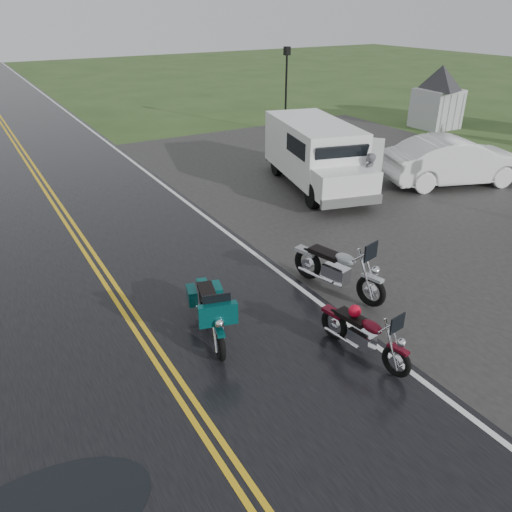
{
  "coord_description": "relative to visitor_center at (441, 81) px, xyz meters",
  "views": [
    {
      "loc": [
        -2.28,
        -6.51,
        6.04
      ],
      "look_at": [
        2.8,
        2.0,
        1.0
      ],
      "focal_mm": 35.0,
      "sensor_mm": 36.0,
      "label": 1
    }
  ],
  "objects": [
    {
      "name": "motorcycle_red",
      "position": [
        -16.54,
        -13.75,
        -1.8
      ],
      "size": [
        1.04,
        2.13,
        1.21
      ],
      "primitive_type": null,
      "rotation": [
        0.0,
        0.0,
        0.15
      ],
      "color": "#530917",
      "rests_on": "ground"
    },
    {
      "name": "person_at_van",
      "position": [
        -11.11,
        -6.91,
        -1.54
      ],
      "size": [
        0.75,
        0.67,
        1.73
      ],
      "primitive_type": "imported",
      "rotation": [
        0.0,
        0.0,
        3.65
      ],
      "color": "#4D4C51",
      "rests_on": "ground"
    },
    {
      "name": "sedan_white",
      "position": [
        -6.9,
        -6.96,
        -1.54
      ],
      "size": [
        5.52,
        3.42,
        1.72
      ],
      "primitive_type": "imported",
      "rotation": [
        0.0,
        0.0,
        1.24
      ],
      "color": "silver",
      "rests_on": "ground"
    },
    {
      "name": "visitor_center",
      "position": [
        0.0,
        0.0,
        0.0
      ],
      "size": [
        16.0,
        10.0,
        4.8
      ],
      "primitive_type": null,
      "color": "#A8AAAD",
      "rests_on": "ground"
    },
    {
      "name": "motorcycle_teal",
      "position": [
        -19.01,
        -11.72,
        -1.73
      ],
      "size": [
        1.4,
        2.4,
        1.34
      ],
      "primitive_type": null,
      "rotation": [
        0.0,
        0.0,
        -0.27
      ],
      "color": "#053E3E",
      "rests_on": "ground"
    },
    {
      "name": "van_white",
      "position": [
        -12.81,
        -6.27,
        -1.23
      ],
      "size": [
        3.65,
        6.35,
        2.35
      ],
      "primitive_type": null,
      "rotation": [
        0.0,
        0.0,
        -0.25
      ],
      "color": "white",
      "rests_on": "ground"
    },
    {
      "name": "lamp_post_far_right",
      "position": [
        -7.57,
        3.19,
        -0.3
      ],
      "size": [
        0.36,
        0.36,
        4.2
      ],
      "primitive_type": null,
      "color": "black",
      "rests_on": "ground"
    },
    {
      "name": "road",
      "position": [
        -20.0,
        -2.0,
        -2.38
      ],
      "size": [
        8.0,
        100.0,
        0.04
      ],
      "primitive_type": "cube",
      "color": "black",
      "rests_on": "ground"
    },
    {
      "name": "motorcycle_silver",
      "position": [
        -15.34,
        -11.78,
        -1.67
      ],
      "size": [
        1.46,
        2.62,
        1.46
      ],
      "primitive_type": null,
      "rotation": [
        0.0,
        0.0,
        0.24
      ],
      "color": "#9FA2A6",
      "rests_on": "ground"
    },
    {
      "name": "parking_pad",
      "position": [
        -9.0,
        -7.0,
        -2.38
      ],
      "size": [
        14.0,
        24.0,
        0.03
      ],
      "primitive_type": "cube",
      "color": "black",
      "rests_on": "ground"
    },
    {
      "name": "ground",
      "position": [
        -20.0,
        -12.0,
        -2.4
      ],
      "size": [
        120.0,
        120.0,
        0.0
      ],
      "primitive_type": "plane",
      "color": "#2D471E",
      "rests_on": "ground"
    }
  ]
}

